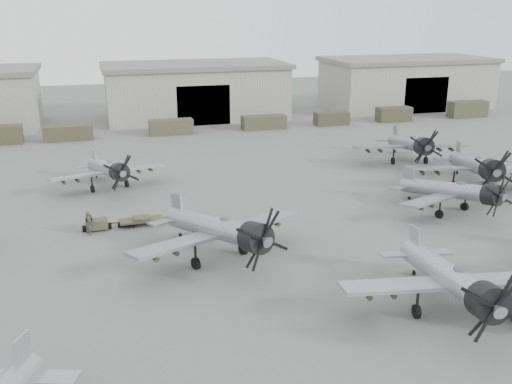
{
  "coord_description": "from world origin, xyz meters",
  "views": [
    {
      "loc": [
        -15.95,
        -29.49,
        17.1
      ],
      "look_at": [
        -3.59,
        13.77,
        2.5
      ],
      "focal_mm": 40.0,
      "sensor_mm": 36.0,
      "label": 1
    }
  ],
  "objects_px": {
    "tug_trailer": "(114,223)",
    "aircraft_mid_2": "(456,191)",
    "aircraft_far_0": "(109,170)",
    "aircraft_near_1": "(453,280)",
    "ground_crew": "(89,223)",
    "aircraft_far_1": "(411,144)",
    "aircraft_extra_139": "(477,166)",
    "aircraft_mid_1": "(221,229)"
  },
  "relations": [
    {
      "from": "tug_trailer",
      "to": "aircraft_mid_2",
      "type": "bearing_deg",
      "value": -12.89
    },
    {
      "from": "aircraft_mid_2",
      "to": "aircraft_far_0",
      "type": "distance_m",
      "value": 32.21
    },
    {
      "from": "aircraft_near_1",
      "to": "aircraft_mid_2",
      "type": "relative_size",
      "value": 1.13
    },
    {
      "from": "ground_crew",
      "to": "aircraft_near_1",
      "type": "bearing_deg",
      "value": -146.64
    },
    {
      "from": "aircraft_far_1",
      "to": "tug_trailer",
      "type": "bearing_deg",
      "value": -150.31
    },
    {
      "from": "aircraft_near_1",
      "to": "aircraft_mid_2",
      "type": "height_order",
      "value": "aircraft_near_1"
    },
    {
      "from": "aircraft_extra_139",
      "to": "ground_crew",
      "type": "distance_m",
      "value": 36.47
    },
    {
      "from": "aircraft_near_1",
      "to": "aircraft_mid_1",
      "type": "height_order",
      "value": "aircraft_mid_1"
    },
    {
      "from": "aircraft_far_1",
      "to": "tug_trailer",
      "type": "xyz_separation_m",
      "value": [
        -33.49,
        -11.1,
        -1.86
      ]
    },
    {
      "from": "aircraft_far_1",
      "to": "aircraft_extra_139",
      "type": "xyz_separation_m",
      "value": [
        1.01,
        -10.4,
        0.12
      ]
    },
    {
      "from": "aircraft_mid_2",
      "to": "ground_crew",
      "type": "bearing_deg",
      "value": 154.02
    },
    {
      "from": "aircraft_near_1",
      "to": "aircraft_extra_139",
      "type": "bearing_deg",
      "value": 60.48
    },
    {
      "from": "aircraft_far_0",
      "to": "aircraft_extra_139",
      "type": "relative_size",
      "value": 0.85
    },
    {
      "from": "aircraft_mid_1",
      "to": "tug_trailer",
      "type": "bearing_deg",
      "value": 107.03
    },
    {
      "from": "aircraft_mid_1",
      "to": "ground_crew",
      "type": "bearing_deg",
      "value": 117.16
    },
    {
      "from": "tug_trailer",
      "to": "ground_crew",
      "type": "xyz_separation_m",
      "value": [
        -1.9,
        -0.94,
        0.5
      ]
    },
    {
      "from": "aircraft_far_0",
      "to": "aircraft_far_1",
      "type": "relative_size",
      "value": 0.88
    },
    {
      "from": "aircraft_far_0",
      "to": "ground_crew",
      "type": "relative_size",
      "value": 5.88
    },
    {
      "from": "aircraft_extra_139",
      "to": "tug_trailer",
      "type": "bearing_deg",
      "value": -160.33
    },
    {
      "from": "aircraft_near_1",
      "to": "aircraft_extra_139",
      "type": "height_order",
      "value": "aircraft_extra_139"
    },
    {
      "from": "aircraft_far_1",
      "to": "tug_trailer",
      "type": "height_order",
      "value": "aircraft_far_1"
    },
    {
      "from": "ground_crew",
      "to": "aircraft_far_1",
      "type": "bearing_deg",
      "value": -84.69
    },
    {
      "from": "aircraft_far_1",
      "to": "aircraft_far_0",
      "type": "bearing_deg",
      "value": -167.73
    },
    {
      "from": "aircraft_mid_1",
      "to": "aircraft_extra_139",
      "type": "distance_m",
      "value": 29.08
    },
    {
      "from": "aircraft_mid_2",
      "to": "tug_trailer",
      "type": "relative_size",
      "value": 1.82
    },
    {
      "from": "aircraft_near_1",
      "to": "aircraft_far_1",
      "type": "xyz_separation_m",
      "value": [
        15.44,
        30.75,
        -0.0
      ]
    },
    {
      "from": "aircraft_near_1",
      "to": "ground_crew",
      "type": "distance_m",
      "value": 27.39
    },
    {
      "from": "aircraft_near_1",
      "to": "tug_trailer",
      "type": "bearing_deg",
      "value": 141.99
    },
    {
      "from": "tug_trailer",
      "to": "ground_crew",
      "type": "height_order",
      "value": "ground_crew"
    },
    {
      "from": "aircraft_far_0",
      "to": "aircraft_far_1",
      "type": "height_order",
      "value": "aircraft_far_1"
    },
    {
      "from": "aircraft_mid_1",
      "to": "aircraft_far_1",
      "type": "bearing_deg",
      "value": 15.05
    },
    {
      "from": "aircraft_mid_2",
      "to": "ground_crew",
      "type": "height_order",
      "value": "aircraft_mid_2"
    },
    {
      "from": "aircraft_near_1",
      "to": "aircraft_far_1",
      "type": "bearing_deg",
      "value": 72.77
    },
    {
      "from": "tug_trailer",
      "to": "aircraft_far_0",
      "type": "bearing_deg",
      "value": 86.02
    },
    {
      "from": "tug_trailer",
      "to": "aircraft_extra_139",
      "type": "bearing_deg",
      "value": -2.24
    },
    {
      "from": "aircraft_far_0",
      "to": "tug_trailer",
      "type": "xyz_separation_m",
      "value": [
        -0.11,
        -10.56,
        -1.59
      ]
    },
    {
      "from": "aircraft_mid_1",
      "to": "aircraft_extra_139",
      "type": "bearing_deg",
      "value": -2.85
    },
    {
      "from": "aircraft_mid_2",
      "to": "aircraft_extra_139",
      "type": "relative_size",
      "value": 0.86
    },
    {
      "from": "aircraft_far_0",
      "to": "tug_trailer",
      "type": "distance_m",
      "value": 10.68
    },
    {
      "from": "aircraft_extra_139",
      "to": "aircraft_near_1",
      "type": "bearing_deg",
      "value": -110.43
    },
    {
      "from": "aircraft_far_0",
      "to": "aircraft_near_1",
      "type": "bearing_deg",
      "value": -74.14
    },
    {
      "from": "aircraft_far_0",
      "to": "aircraft_extra_139",
      "type": "bearing_deg",
      "value": -30.86
    }
  ]
}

